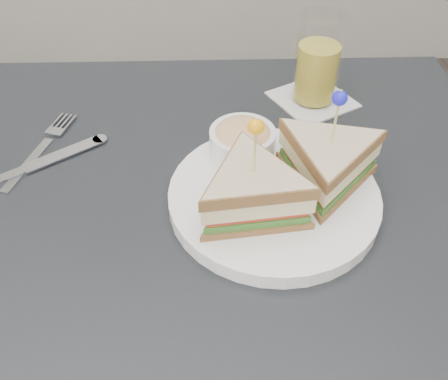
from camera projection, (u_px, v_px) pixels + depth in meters
table at (217, 266)px, 0.65m from camera, size 0.80×0.80×0.75m
plate_meal at (282, 178)px, 0.60m from camera, size 0.34×0.34×0.15m
cutlery_fork at (43, 147)px, 0.70m from camera, size 0.07×0.18×0.01m
cutlery_knife at (31, 167)px, 0.67m from camera, size 0.18×0.13×0.01m
drink_set at (317, 65)px, 0.75m from camera, size 0.15×0.15×0.14m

